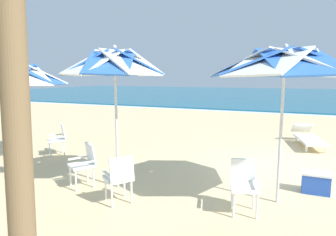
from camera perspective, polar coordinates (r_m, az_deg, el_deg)
name	(u,v)px	position (r m, az deg, el deg)	size (l,w,h in m)	color
ground_plane	(291,168)	(7.71, 22.99, -9.06)	(80.00, 80.00, 0.00)	beige
sea	(291,95)	(36.69, 23.00, 4.21)	(80.00, 36.00, 0.10)	#19607F
surf_foam	(291,114)	(18.46, 23.00, 0.73)	(80.00, 0.70, 0.01)	white
beach_umbrella_0	(285,64)	(5.22, 21.99, 9.76)	(2.51, 2.51, 2.73)	silver
plastic_chair_0	(244,182)	(4.97, 14.74, -12.17)	(0.54, 0.56, 0.87)	white
beach_umbrella_1	(115,65)	(5.66, -10.41, 10.24)	(2.02, 2.02, 2.79)	silver
plastic_chair_1	(85,162)	(6.10, -16.09, -8.37)	(0.61, 0.62, 0.87)	white
plastic_chair_2	(119,176)	(5.17, -9.57, -11.19)	(0.63, 0.63, 0.87)	white
beach_umbrella_2	(17,75)	(8.26, -27.64, 7.43)	(2.44, 2.44, 2.60)	silver
plastic_chair_3	(59,138)	(8.70, -20.69, -3.63)	(0.63, 0.63, 0.87)	white
plastic_chair_4	(21,152)	(7.40, -27.04, -6.04)	(0.63, 0.63, 0.87)	white
sun_lounger_1	(308,137)	(10.25, 25.90, -3.43)	(1.04, 2.23, 0.62)	white
cooler_box	(316,182)	(6.31, 27.09, -11.23)	(0.50, 0.34, 0.40)	blue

